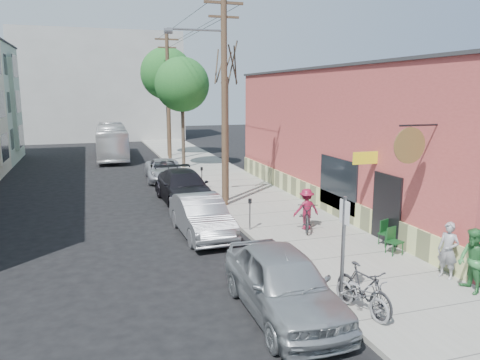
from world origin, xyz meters
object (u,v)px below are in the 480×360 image
object	(u,v)px
bus	(112,141)
tree_leafy_far	(167,74)
parked_bike_a	(364,289)
tree_leafy_mid	(182,85)
patron_green	(473,261)
car_1	(201,216)
car_2	(184,187)
car_0	(283,283)
sign_post	(343,240)
tree_bare	(226,140)
parked_bike_b	(362,295)
parking_meter_far	(202,174)
patio_chair_a	(387,233)
patron_grey	(448,250)
utility_pole_near	(223,93)
parking_meter_near	(250,209)
patio_chair_b	(394,241)
cyclist	(306,209)
car_3	(164,170)

from	to	relation	value
bus	tree_leafy_far	bearing A→B (deg)	-9.90
parked_bike_a	tree_leafy_mid	bearing A→B (deg)	79.22
patron_green	car_1	bearing A→B (deg)	-132.45
car_2	car_0	bearing A→B (deg)	-92.19
sign_post	car_0	bearing A→B (deg)	174.03
tree_bare	parked_bike_b	xyz separation A→B (m)	(-0.26, -12.61, -2.54)
parking_meter_far	tree_bare	size ratio (longest dim) A/B	0.21
parked_bike_a	car_0	bearing A→B (deg)	147.79
tree_bare	tree_leafy_mid	bearing A→B (deg)	90.00
parked_bike_a	tree_leafy_far	bearing A→B (deg)	79.32
patio_chair_a	patron_green	xyz separation A→B (m)	(-0.17, -4.01, 0.44)
patio_chair_a	patron_grey	world-z (taller)	patron_grey
utility_pole_near	car_0	size ratio (longest dim) A/B	2.04
tree_bare	patron_green	distance (m)	13.04
tree_bare	parking_meter_near	bearing A→B (deg)	-96.13
tree_leafy_mid	bus	bearing A→B (deg)	121.73
patio_chair_b	cyclist	xyz separation A→B (m)	(-1.51, 3.57, 0.37)
patio_chair_b	car_0	world-z (taller)	car_0
utility_pole_near	parking_meter_far	bearing A→B (deg)	92.06
sign_post	patron_grey	size ratio (longest dim) A/B	1.68
parking_meter_far	patio_chair_a	world-z (taller)	parking_meter_far
parked_bike_b	sign_post	bearing A→B (deg)	94.67
patron_grey	car_2	size ratio (longest dim) A/B	0.30
car_0	car_2	distance (m)	12.55
patron_green	cyclist	xyz separation A→B (m)	(-1.64, 6.74, -0.07)
utility_pole_near	car_0	xyz separation A→B (m)	(-1.59, -10.88, -4.57)
parking_meter_near	patron_grey	size ratio (longest dim) A/B	0.74
parking_meter_near	parked_bike_a	size ratio (longest dim) A/B	0.64
cyclist	bus	distance (m)	24.80
patio_chair_a	parked_bike_a	size ratio (longest dim) A/B	0.45
utility_pole_near	tree_leafy_far	bearing A→B (deg)	88.72
patron_grey	parked_bike_b	distance (m)	3.77
car_1	patio_chair_a	bearing A→B (deg)	-33.60
parking_meter_far	utility_pole_near	xyz separation A→B (m)	(0.14, -3.89, 4.43)
parked_bike_b	car_0	distance (m)	1.93
patio_chair_b	bus	distance (m)	28.65
car_2	tree_leafy_mid	bearing A→B (deg)	76.68
tree_leafy_far	car_2	bearing A→B (deg)	-96.86
parking_meter_near	tree_bare	xyz separation A→B (m)	(0.55, 5.12, 2.18)
parking_meter_near	bus	size ratio (longest dim) A/B	0.12
parking_meter_far	parked_bike_b	distance (m)	15.59
patio_chair_b	car_3	size ratio (longest dim) A/B	0.19
patron_green	parking_meter_far	bearing A→B (deg)	-155.22
tree_leafy_far	car_0	xyz separation A→B (m)	(-2.00, -29.16, -6.07)
utility_pole_near	parked_bike_b	world-z (taller)	utility_pole_near
patron_green	car_3	xyz separation A→B (m)	(-5.23, 19.45, -0.37)
parking_meter_far	tree_leafy_mid	world-z (taller)	tree_leafy_mid
bus	patron_grey	bearing A→B (deg)	-73.36
patron_green	patron_grey	bearing A→B (deg)	-173.59
tree_bare	cyclist	world-z (taller)	tree_bare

